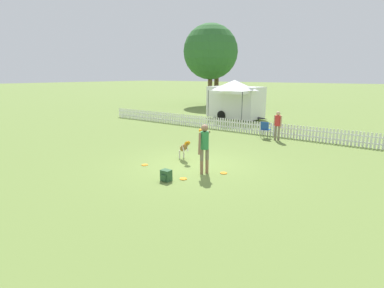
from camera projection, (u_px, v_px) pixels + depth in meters
ground_plane at (195, 166)px, 11.02m from camera, size 240.00×240.00×0.00m
handler_person at (204, 143)px, 9.97m from camera, size 0.80×1.00×1.69m
leaping_dog at (184, 148)px, 11.70m from camera, size 0.88×0.60×0.84m
frisbee_near_handler at (145, 165)px, 11.09m from camera, size 0.24×0.24×0.02m
frisbee_near_dog at (183, 179)px, 9.61m from camera, size 0.24×0.24×0.02m
frisbee_midfield at (224, 173)px, 10.16m from camera, size 0.24×0.24×0.02m
frisbee_far_scatter at (165, 170)px, 10.47m from camera, size 0.24×0.24×0.02m
backpack_on_grass at (166, 175)px, 9.42m from camera, size 0.31×0.29×0.36m
picket_fence at (269, 129)px, 16.41m from camera, size 24.88×0.04×0.72m
folding_chair_blue_left at (265, 128)px, 15.72m from camera, size 0.45×0.47×0.88m
canopy_tent_main at (234, 87)px, 21.07m from camera, size 2.69×2.69×2.92m
spectator_standing at (278, 123)px, 15.07m from camera, size 0.42×0.27×1.48m
equipment_trailer at (235, 102)px, 22.36m from camera, size 4.81×2.45×2.42m
tree_left_grove at (217, 61)px, 33.68m from camera, size 3.70×3.70×6.69m
tree_right_grove at (211, 52)px, 31.79m from camera, size 5.78×5.78×8.54m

